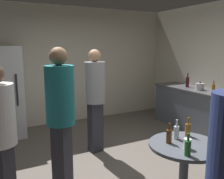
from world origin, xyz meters
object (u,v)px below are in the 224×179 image
(kettle, at_px, (200,87))
(person_in_gray_shirt, at_px, (95,93))
(wine_bottle_on_counter, at_px, (187,82))
(foreground_table, at_px, (185,153))
(beer_bottle_clear, at_px, (176,132))
(beer_bottle_on_counter, at_px, (213,88))
(beer_bottle_brown, at_px, (169,136))
(beer_bottle_amber, at_px, (188,129))
(beer_bottle_green, at_px, (188,147))
(refrigerator, at_px, (4,93))
(plastic_cup_white, at_px, (187,144))
(person_in_teal_shirt, at_px, (61,110))

(kettle, relative_size, person_in_gray_shirt, 0.14)
(wine_bottle_on_counter, relative_size, foreground_table, 0.39)
(wine_bottle_on_counter, relative_size, beer_bottle_clear, 1.35)
(foreground_table, bearing_deg, kettle, 39.49)
(beer_bottle_on_counter, bearing_deg, person_in_gray_shirt, 170.19)
(beer_bottle_brown, relative_size, person_in_gray_shirt, 0.13)
(beer_bottle_clear, bearing_deg, beer_bottle_brown, -160.71)
(kettle, xyz_separation_m, beer_bottle_brown, (-2.17, -1.56, -0.15))
(beer_bottle_amber, relative_size, beer_bottle_brown, 1.00)
(beer_bottle_green, relative_size, beer_bottle_clear, 1.00)
(beer_bottle_green, bearing_deg, refrigerator, 112.24)
(beer_bottle_clear, height_order, plastic_cup_white, beer_bottle_clear)
(beer_bottle_green, xyz_separation_m, plastic_cup_white, (0.11, 0.12, -0.03))
(beer_bottle_brown, bearing_deg, person_in_teal_shirt, 142.07)
(foreground_table, distance_m, beer_bottle_clear, 0.25)
(beer_bottle_on_counter, xyz_separation_m, person_in_teal_shirt, (-3.21, -0.49, 0.07))
(beer_bottle_brown, bearing_deg, foreground_table, -36.39)
(kettle, bearing_deg, plastic_cup_white, -139.83)
(wine_bottle_on_counter, xyz_separation_m, beer_bottle_green, (-2.25, -2.28, -0.20))
(foreground_table, relative_size, beer_bottle_amber, 3.48)
(beer_bottle_amber, bearing_deg, beer_bottle_green, -134.96)
(beer_bottle_brown, distance_m, person_in_teal_shirt, 1.28)
(refrigerator, xyz_separation_m, beer_bottle_clear, (1.62, -3.08, -0.08))
(wine_bottle_on_counter, distance_m, person_in_teal_shirt, 3.41)
(beer_bottle_clear, bearing_deg, beer_bottle_green, -118.20)
(beer_bottle_amber, xyz_separation_m, beer_bottle_brown, (-0.34, -0.06, 0.00))
(wine_bottle_on_counter, bearing_deg, beer_bottle_on_counter, -88.96)
(beer_bottle_brown, xyz_separation_m, beer_bottle_green, (-0.05, -0.33, 0.00))
(beer_bottle_green, bearing_deg, beer_bottle_clear, 61.80)
(beer_bottle_green, bearing_deg, kettle, 40.49)
(person_in_teal_shirt, bearing_deg, beer_bottle_amber, 19.04)
(refrigerator, distance_m, beer_bottle_brown, 3.46)
(kettle, xyz_separation_m, person_in_gray_shirt, (-2.32, 0.12, 0.06))
(wine_bottle_on_counter, height_order, beer_bottle_clear, wine_bottle_on_counter)
(foreground_table, relative_size, beer_bottle_brown, 3.48)
(beer_bottle_clear, bearing_deg, plastic_cup_white, -109.00)
(refrigerator, height_order, kettle, refrigerator)
(beer_bottle_clear, bearing_deg, wine_bottle_on_counter, 42.89)
(kettle, relative_size, beer_bottle_brown, 1.06)
(beer_bottle_brown, bearing_deg, beer_bottle_green, -97.96)
(wine_bottle_on_counter, xyz_separation_m, person_in_gray_shirt, (-2.36, -0.28, 0.01))
(refrigerator, height_order, beer_bottle_brown, refrigerator)
(kettle, distance_m, beer_bottle_green, 2.91)
(foreground_table, relative_size, beer_bottle_green, 3.48)
(refrigerator, relative_size, wine_bottle_on_counter, 5.81)
(kettle, height_order, person_in_gray_shirt, person_in_gray_shirt)
(beer_bottle_on_counter, xyz_separation_m, person_in_gray_shirt, (-2.37, 0.41, 0.04))
(beer_bottle_on_counter, bearing_deg, beer_bottle_brown, -150.21)
(kettle, bearing_deg, foreground_table, -140.51)
(beer_bottle_green, xyz_separation_m, beer_bottle_clear, (0.21, 0.38, 0.00))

